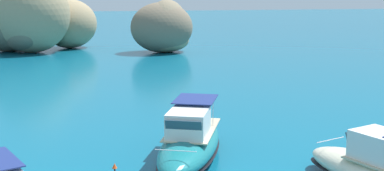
% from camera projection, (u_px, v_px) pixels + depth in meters
% --- Properties ---
extents(islet_large, '(20.25, 14.97, 10.25)m').
position_uv_depth(islet_large, '(28.00, 21.00, 68.00)').
color(islet_large, '#9E8966').
rests_on(islet_large, ground).
extents(islet_small, '(9.01, 8.74, 7.01)m').
position_uv_depth(islet_small, '(165.00, 28.00, 67.04)').
color(islet_small, '#9E8966').
rests_on(islet_small, ground).
extents(motorboat_teal, '(5.85, 9.03, 2.73)m').
position_uv_depth(motorboat_teal, '(190.00, 143.00, 24.35)').
color(motorboat_teal, '#19727A').
rests_on(motorboat_teal, ground).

